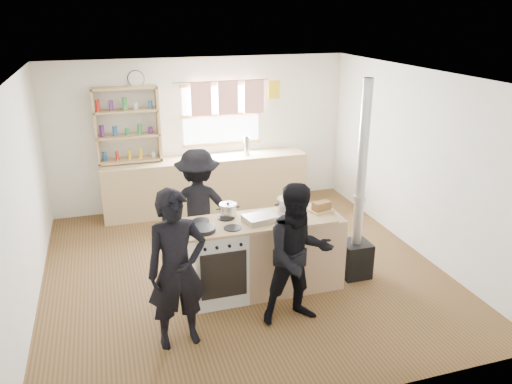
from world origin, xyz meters
TOP-DOWN VIEW (x-y plane):
  - ground at (0.00, 0.00)m, footprint 5.00×5.00m
  - back_counter at (0.00, 2.22)m, footprint 3.40×0.55m
  - shelving_unit at (-1.20, 2.34)m, footprint 1.00×0.28m
  - thermos at (0.71, 2.22)m, footprint 0.10×0.10m
  - cooking_island at (0.14, -0.55)m, footprint 1.97×0.64m
  - skillet_greens at (-0.63, -0.68)m, footprint 0.33×0.33m
  - roast_tray at (0.06, -0.60)m, footprint 0.42×0.34m
  - stockpot_stove at (-0.26, -0.33)m, footprint 0.21×0.21m
  - stockpot_counter at (0.45, -0.46)m, footprint 0.28×0.28m
  - bread_board at (0.85, -0.53)m, footprint 0.32×0.26m
  - flue_heater at (1.33, -0.57)m, footprint 0.35×0.35m
  - person_near_left at (-1.01, -1.27)m, footprint 0.64×0.46m
  - person_near_right at (0.27, -1.26)m, footprint 0.77×0.61m
  - person_far at (-0.47, 0.41)m, footprint 1.10×0.77m

SIDE VIEW (x-z plane):
  - ground at x=0.00m, z-range -0.01..0.00m
  - back_counter at x=0.00m, z-range 0.00..0.90m
  - cooking_island at x=0.14m, z-range 0.00..0.93m
  - flue_heater at x=1.33m, z-range -0.59..1.91m
  - person_far at x=-0.47m, z-range 0.00..1.56m
  - person_near_right at x=0.27m, z-range 0.00..1.58m
  - person_near_left at x=-1.01m, z-range 0.00..1.66m
  - skillet_greens at x=-0.63m, z-range 0.93..0.98m
  - roast_tray at x=0.06m, z-range 0.93..1.01m
  - bread_board at x=0.85m, z-range 0.92..1.04m
  - stockpot_stove at x=-0.26m, z-range 0.92..1.09m
  - stockpot_counter at x=0.45m, z-range 0.92..1.13m
  - thermos at x=0.71m, z-range 0.90..1.20m
  - shelving_unit at x=-1.20m, z-range 0.91..2.11m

